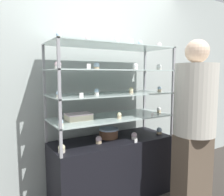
% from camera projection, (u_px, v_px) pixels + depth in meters
% --- Properties ---
extents(back_wall, '(8.00, 0.05, 2.60)m').
position_uv_depth(back_wall, '(95.00, 80.00, 2.67)').
color(back_wall, '#A8B2AD').
rests_on(back_wall, ground_plane).
extents(display_base, '(1.32, 0.52, 0.67)m').
position_uv_depth(display_base, '(112.00, 168.00, 2.43)').
color(display_base, black).
rests_on(display_base, ground_plane).
extents(display_riser_lower, '(1.32, 0.52, 0.25)m').
position_uv_depth(display_riser_lower, '(112.00, 118.00, 2.36)').
color(display_riser_lower, '#99999E').
rests_on(display_riser_lower, display_base).
extents(display_riser_middle, '(1.32, 0.52, 0.25)m').
position_uv_depth(display_riser_middle, '(112.00, 95.00, 2.34)').
color(display_riser_middle, '#99999E').
rests_on(display_riser_middle, display_riser_lower).
extents(display_riser_upper, '(1.32, 0.52, 0.25)m').
position_uv_depth(display_riser_upper, '(112.00, 71.00, 2.31)').
color(display_riser_upper, '#99999E').
rests_on(display_riser_upper, display_riser_middle).
extents(display_riser_top, '(1.32, 0.52, 0.25)m').
position_uv_depth(display_riser_top, '(112.00, 47.00, 2.28)').
color(display_riser_top, '#99999E').
rests_on(display_riser_top, display_riser_upper).
extents(layer_cake_centerpiece, '(0.21, 0.21, 0.11)m').
position_uv_depth(layer_cake_centerpiece, '(109.00, 133.00, 2.43)').
color(layer_cake_centerpiece, brown).
rests_on(layer_cake_centerpiece, display_base).
extents(sheet_cake_frosted, '(0.25, 0.17, 0.06)m').
position_uv_depth(sheet_cake_frosted, '(79.00, 117.00, 2.18)').
color(sheet_cake_frosted, beige).
rests_on(sheet_cake_frosted, display_riser_lower).
extents(cupcake_0, '(0.06, 0.06, 0.08)m').
position_uv_depth(cupcake_0, '(62.00, 149.00, 1.97)').
color(cupcake_0, beige).
rests_on(cupcake_0, display_base).
extents(cupcake_1, '(0.06, 0.06, 0.08)m').
position_uv_depth(cupcake_1, '(99.00, 140.00, 2.24)').
color(cupcake_1, '#CCB28C').
rests_on(cupcake_1, display_base).
extents(cupcake_2, '(0.06, 0.06, 0.08)m').
position_uv_depth(cupcake_2, '(134.00, 136.00, 2.38)').
color(cupcake_2, white).
rests_on(cupcake_2, display_base).
extents(cupcake_3, '(0.06, 0.06, 0.08)m').
position_uv_depth(cupcake_3, '(159.00, 131.00, 2.59)').
color(cupcake_3, '#CCB28C').
rests_on(cupcake_3, display_base).
extents(price_tag_0, '(0.04, 0.00, 0.04)m').
position_uv_depth(price_tag_0, '(136.00, 141.00, 2.25)').
color(price_tag_0, white).
rests_on(price_tag_0, display_base).
extents(cupcake_4, '(0.05, 0.05, 0.06)m').
position_uv_depth(cupcake_4, '(61.00, 123.00, 1.92)').
color(cupcake_4, beige).
rests_on(cupcake_4, display_riser_lower).
extents(cupcake_5, '(0.05, 0.05, 0.06)m').
position_uv_depth(cupcake_5, '(119.00, 115.00, 2.26)').
color(cupcake_5, '#CCB28C').
rests_on(cupcake_5, display_riser_lower).
extents(cupcake_6, '(0.05, 0.05, 0.06)m').
position_uv_depth(cupcake_6, '(159.00, 110.00, 2.61)').
color(cupcake_6, '#CCB28C').
rests_on(cupcake_6, display_riser_lower).
extents(price_tag_1, '(0.04, 0.00, 0.04)m').
position_uv_depth(price_tag_1, '(152.00, 115.00, 2.34)').
color(price_tag_1, white).
rests_on(price_tag_1, display_riser_lower).
extents(cupcake_7, '(0.05, 0.05, 0.06)m').
position_uv_depth(cupcake_7, '(59.00, 94.00, 1.92)').
color(cupcake_7, beige).
rests_on(cupcake_7, display_riser_middle).
extents(cupcake_8, '(0.05, 0.05, 0.06)m').
position_uv_depth(cupcake_8, '(97.00, 92.00, 2.17)').
color(cupcake_8, white).
rests_on(cupcake_8, display_riser_middle).
extents(cupcake_9, '(0.05, 0.05, 0.06)m').
position_uv_depth(cupcake_9, '(131.00, 90.00, 2.36)').
color(cupcake_9, '#CCB28C').
rests_on(cupcake_9, display_riser_middle).
extents(cupcake_10, '(0.05, 0.05, 0.06)m').
position_uv_depth(cupcake_10, '(159.00, 89.00, 2.57)').
color(cupcake_10, '#CCB28C').
rests_on(cupcake_10, display_riser_middle).
extents(price_tag_2, '(0.04, 0.00, 0.04)m').
position_uv_depth(price_tag_2, '(81.00, 95.00, 1.89)').
color(price_tag_2, white).
rests_on(price_tag_2, display_riser_middle).
extents(cupcake_11, '(0.06, 0.06, 0.07)m').
position_uv_depth(cupcake_11, '(58.00, 65.00, 1.91)').
color(cupcake_11, white).
rests_on(cupcake_11, display_riser_upper).
extents(cupcake_12, '(0.06, 0.06, 0.07)m').
position_uv_depth(cupcake_12, '(97.00, 66.00, 2.15)').
color(cupcake_12, '#CCB28C').
rests_on(cupcake_12, display_riser_upper).
extents(cupcake_13, '(0.06, 0.06, 0.07)m').
position_uv_depth(cupcake_13, '(135.00, 67.00, 2.30)').
color(cupcake_13, white).
rests_on(cupcake_13, display_riser_upper).
extents(cupcake_14, '(0.06, 0.06, 0.07)m').
position_uv_depth(cupcake_14, '(159.00, 67.00, 2.56)').
color(cupcake_14, white).
rests_on(cupcake_14, display_riser_upper).
extents(price_tag_3, '(0.04, 0.00, 0.04)m').
position_uv_depth(price_tag_3, '(89.00, 66.00, 1.90)').
color(price_tag_3, white).
rests_on(price_tag_3, display_riser_upper).
extents(cupcake_15, '(0.05, 0.05, 0.07)m').
position_uv_depth(cupcake_15, '(59.00, 36.00, 1.90)').
color(cupcake_15, '#CCB28C').
rests_on(cupcake_15, display_riser_top).
extents(cupcake_16, '(0.05, 0.05, 0.07)m').
position_uv_depth(cupcake_16, '(88.00, 39.00, 2.06)').
color(cupcake_16, beige).
rests_on(cupcake_16, display_riser_top).
extents(cupcake_17, '(0.05, 0.05, 0.07)m').
position_uv_depth(cupcake_17, '(117.00, 41.00, 2.18)').
color(cupcake_17, white).
rests_on(cupcake_17, display_riser_top).
extents(cupcake_18, '(0.05, 0.05, 0.07)m').
position_uv_depth(cupcake_18, '(140.00, 44.00, 2.36)').
color(cupcake_18, white).
rests_on(cupcake_18, display_riser_top).
extents(cupcake_19, '(0.05, 0.05, 0.07)m').
position_uv_depth(cupcake_19, '(159.00, 46.00, 2.55)').
color(cupcake_19, white).
rests_on(cupcake_19, display_riser_top).
extents(price_tag_4, '(0.04, 0.00, 0.04)m').
position_uv_depth(price_tag_4, '(132.00, 41.00, 2.11)').
color(price_tag_4, white).
rests_on(price_tag_4, display_riser_top).
extents(donut_glazed, '(0.13, 0.13, 0.04)m').
position_uv_depth(donut_glazed, '(137.00, 46.00, 2.49)').
color(donut_glazed, brown).
rests_on(donut_glazed, display_riser_top).
extents(customer_figure, '(0.40, 0.40, 1.70)m').
position_uv_depth(customer_figure, '(194.00, 122.00, 2.12)').
color(customer_figure, brown).
rests_on(customer_figure, ground_plane).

